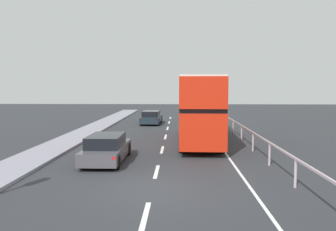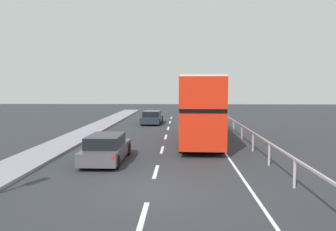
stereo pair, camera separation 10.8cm
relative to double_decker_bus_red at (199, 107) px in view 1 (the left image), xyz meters
The scene contains 6 objects.
ground_plane 11.02m from the double_decker_bus_red, 102.58° to the right, with size 75.28×120.00×0.10m, color #2B2E32.
lane_paint_markings 3.08m from the double_decker_bus_red, 93.37° to the right, with size 3.71×46.00×0.01m.
bridge_side_railing 3.52m from the double_decker_bus_red, 27.84° to the right, with size 0.10×42.00×1.11m.
double_decker_bus_red is the anchor object (origin of this frame).
hatchback_car_near 8.02m from the double_decker_bus_red, 128.92° to the right, with size 1.83×4.57×1.34m.
sedan_car_ahead 11.73m from the double_decker_bus_red, 110.52° to the left, with size 1.98×4.54×1.30m.
Camera 1 is at (0.93, -11.89, 3.66)m, focal length 36.07 mm.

